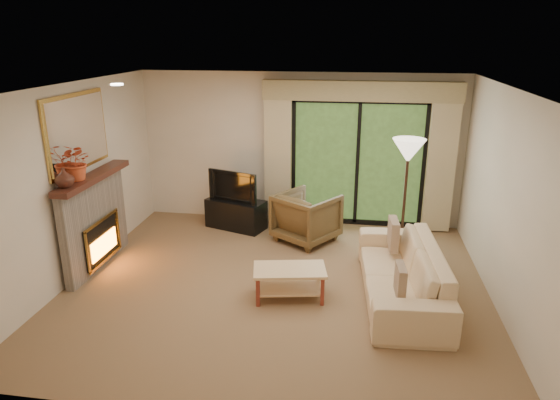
% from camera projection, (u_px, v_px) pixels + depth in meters
% --- Properties ---
extents(floor, '(5.50, 5.50, 0.00)m').
position_uv_depth(floor, '(277.00, 285.00, 6.68)').
color(floor, olive).
rests_on(floor, ground).
extents(ceiling, '(5.50, 5.50, 0.00)m').
position_uv_depth(ceiling, '(276.00, 87.00, 5.85)').
color(ceiling, silver).
rests_on(ceiling, ground).
extents(wall_back, '(5.00, 0.00, 5.00)m').
position_uv_depth(wall_back, '(300.00, 149.00, 8.61)').
color(wall_back, beige).
rests_on(wall_back, ground).
extents(wall_front, '(5.00, 0.00, 5.00)m').
position_uv_depth(wall_front, '(225.00, 287.00, 3.92)').
color(wall_front, beige).
rests_on(wall_front, ground).
extents(wall_left, '(0.00, 5.00, 5.00)m').
position_uv_depth(wall_left, '(74.00, 183.00, 6.66)').
color(wall_left, beige).
rests_on(wall_left, ground).
extents(wall_right, '(0.00, 5.00, 5.00)m').
position_uv_depth(wall_right, '(507.00, 203.00, 5.86)').
color(wall_right, beige).
rests_on(wall_right, ground).
extents(fireplace, '(0.24, 1.70, 1.37)m').
position_uv_depth(fireplace, '(95.00, 221.00, 7.03)').
color(fireplace, slate).
rests_on(fireplace, floor).
extents(mirror, '(0.07, 1.45, 1.02)m').
position_uv_depth(mirror, '(78.00, 132.00, 6.64)').
color(mirror, gold).
rests_on(mirror, wall_left).
extents(sliding_door, '(2.26, 0.10, 2.16)m').
position_uv_depth(sliding_door, '(357.00, 163.00, 8.48)').
color(sliding_door, black).
rests_on(sliding_door, floor).
extents(curtain_left, '(0.45, 0.18, 2.35)m').
position_uv_depth(curtain_left, '(278.00, 156.00, 8.54)').
color(curtain_left, tan).
rests_on(curtain_left, floor).
extents(curtain_right, '(0.45, 0.18, 2.35)m').
position_uv_depth(curtain_right, '(441.00, 162.00, 8.15)').
color(curtain_right, tan).
rests_on(curtain_right, floor).
extents(cornice, '(3.20, 0.24, 0.32)m').
position_uv_depth(cornice, '(361.00, 91.00, 8.01)').
color(cornice, tan).
rests_on(cornice, wall_back).
extents(media_console, '(1.09, 0.75, 0.50)m').
position_uv_depth(media_console, '(236.00, 214.00, 8.57)').
color(media_console, black).
rests_on(media_console, floor).
extents(tv, '(0.91, 0.41, 0.53)m').
position_uv_depth(tv, '(235.00, 185.00, 8.41)').
color(tv, black).
rests_on(tv, media_console).
extents(armchair, '(1.19, 1.20, 0.80)m').
position_uv_depth(armchair, '(307.00, 217.00, 8.00)').
color(armchair, brown).
rests_on(armchair, floor).
extents(sofa, '(1.07, 2.40, 0.68)m').
position_uv_depth(sofa, '(401.00, 272.00, 6.29)').
color(sofa, beige).
rests_on(sofa, floor).
extents(pillow_near, '(0.11, 0.35, 0.35)m').
position_uv_depth(pillow_near, '(400.00, 280.00, 5.60)').
color(pillow_near, brown).
rests_on(pillow_near, sofa).
extents(pillow_far, '(0.14, 0.42, 0.41)m').
position_uv_depth(pillow_far, '(393.00, 234.00, 6.86)').
color(pillow_far, brown).
rests_on(pillow_far, sofa).
extents(coffee_table, '(0.98, 0.65, 0.40)m').
position_uv_depth(coffee_table, '(290.00, 283.00, 6.30)').
color(coffee_table, '#E4B781').
rests_on(coffee_table, floor).
extents(floor_lamp, '(0.50, 0.50, 1.78)m').
position_uv_depth(floor_lamp, '(405.00, 198.00, 7.34)').
color(floor_lamp, beige).
rests_on(floor_lamp, floor).
extents(vase, '(0.24, 0.24, 0.25)m').
position_uv_depth(vase, '(64.00, 178.00, 6.20)').
color(vase, '#452117').
rests_on(vase, fireplace).
extents(branches, '(0.46, 0.41, 0.49)m').
position_uv_depth(branches, '(77.00, 162.00, 6.46)').
color(branches, '#CF4D28').
rests_on(branches, fireplace).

